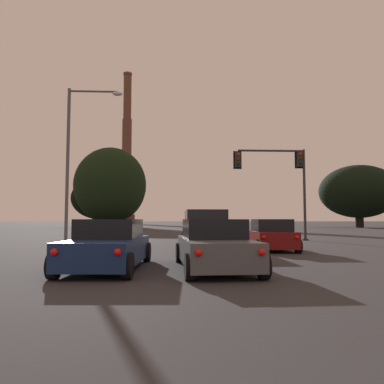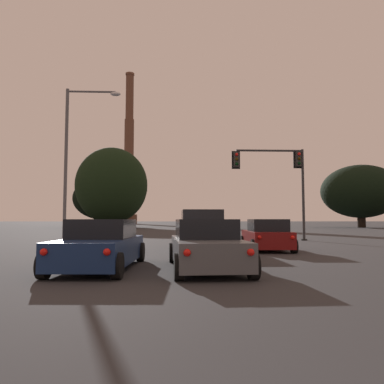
{
  "view_description": "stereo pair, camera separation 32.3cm",
  "coord_description": "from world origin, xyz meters",
  "px_view_note": "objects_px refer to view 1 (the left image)",
  "views": [
    {
      "loc": [
        -1.22,
        0.37,
        1.42
      ],
      "look_at": [
        0.69,
        38.86,
        4.27
      ],
      "focal_mm": 35.0,
      "sensor_mm": 36.0,
      "label": 1
    },
    {
      "loc": [
        -0.9,
        0.35,
        1.42
      ],
      "look_at": [
        0.69,
        38.86,
        4.27
      ],
      "focal_mm": 35.0,
      "sensor_mm": 36.0,
      "label": 2
    }
  ],
  "objects_px": {
    "traffic_light_overhead_right": "(281,171)",
    "smokestack": "(127,164)",
    "suv_center_lane_front": "(205,231)",
    "hatchback_right_lane_front": "(270,236)",
    "street_lamp": "(76,148)",
    "sedan_center_lane_second": "(214,246)",
    "sedan_left_lane_second": "(109,245)"
  },
  "relations": [
    {
      "from": "street_lamp",
      "to": "traffic_light_overhead_right",
      "type": "bearing_deg",
      "value": 9.41
    },
    {
      "from": "hatchback_right_lane_front",
      "to": "street_lamp",
      "type": "height_order",
      "value": "street_lamp"
    },
    {
      "from": "suv_center_lane_front",
      "to": "hatchback_right_lane_front",
      "type": "bearing_deg",
      "value": -3.54
    },
    {
      "from": "traffic_light_overhead_right",
      "to": "smokestack",
      "type": "distance_m",
      "value": 107.56
    },
    {
      "from": "sedan_center_lane_second",
      "to": "suv_center_lane_front",
      "type": "bearing_deg",
      "value": 84.56
    },
    {
      "from": "sedan_center_lane_second",
      "to": "street_lamp",
      "type": "distance_m",
      "value": 15.07
    },
    {
      "from": "hatchback_right_lane_front",
      "to": "traffic_light_overhead_right",
      "type": "relative_size",
      "value": 0.66
    },
    {
      "from": "sedan_left_lane_second",
      "to": "street_lamp",
      "type": "bearing_deg",
      "value": 111.81
    },
    {
      "from": "sedan_left_lane_second",
      "to": "traffic_light_overhead_right",
      "type": "relative_size",
      "value": 0.76
    },
    {
      "from": "hatchback_right_lane_front",
      "to": "street_lamp",
      "type": "bearing_deg",
      "value": 152.98
    },
    {
      "from": "traffic_light_overhead_right",
      "to": "smokestack",
      "type": "bearing_deg",
      "value": 102.85
    },
    {
      "from": "sedan_left_lane_second",
      "to": "suv_center_lane_front",
      "type": "distance_m",
      "value": 7.17
    },
    {
      "from": "suv_center_lane_front",
      "to": "traffic_light_overhead_right",
      "type": "relative_size",
      "value": 0.79
    },
    {
      "from": "suv_center_lane_front",
      "to": "smokestack",
      "type": "xyz_separation_m",
      "value": [
        -17.72,
        111.57,
        19.81
      ]
    },
    {
      "from": "street_lamp",
      "to": "sedan_center_lane_second",
      "type": "bearing_deg",
      "value": -59.68
    },
    {
      "from": "traffic_light_overhead_right",
      "to": "street_lamp",
      "type": "height_order",
      "value": "street_lamp"
    },
    {
      "from": "sedan_center_lane_second",
      "to": "street_lamp",
      "type": "height_order",
      "value": "street_lamp"
    },
    {
      "from": "smokestack",
      "to": "hatchback_right_lane_front",
      "type": "bearing_deg",
      "value": -79.49
    },
    {
      "from": "sedan_center_lane_second",
      "to": "hatchback_right_lane_front",
      "type": "bearing_deg",
      "value": 59.97
    },
    {
      "from": "hatchback_right_lane_front",
      "to": "suv_center_lane_front",
      "type": "xyz_separation_m",
      "value": [
        -3.01,
        0.16,
        0.23
      ]
    },
    {
      "from": "suv_center_lane_front",
      "to": "street_lamp",
      "type": "distance_m",
      "value": 10.56
    },
    {
      "from": "hatchback_right_lane_front",
      "to": "traffic_light_overhead_right",
      "type": "xyz_separation_m",
      "value": [
        2.93,
        8.02,
        4.11
      ]
    },
    {
      "from": "hatchback_right_lane_front",
      "to": "suv_center_lane_front",
      "type": "relative_size",
      "value": 0.84
    },
    {
      "from": "sedan_left_lane_second",
      "to": "suv_center_lane_front",
      "type": "height_order",
      "value": "suv_center_lane_front"
    },
    {
      "from": "hatchback_right_lane_front",
      "to": "suv_center_lane_front",
      "type": "distance_m",
      "value": 3.02
    },
    {
      "from": "suv_center_lane_front",
      "to": "street_lamp",
      "type": "height_order",
      "value": "street_lamp"
    },
    {
      "from": "sedan_left_lane_second",
      "to": "sedan_center_lane_second",
      "type": "relative_size",
      "value": 1.0
    },
    {
      "from": "suv_center_lane_front",
      "to": "street_lamp",
      "type": "relative_size",
      "value": 0.52
    },
    {
      "from": "traffic_light_overhead_right",
      "to": "sedan_left_lane_second",
      "type": "bearing_deg",
      "value": -123.13
    },
    {
      "from": "smokestack",
      "to": "sedan_left_lane_second",
      "type": "bearing_deg",
      "value": -83.04
    },
    {
      "from": "suv_center_lane_front",
      "to": "smokestack",
      "type": "distance_m",
      "value": 114.69
    },
    {
      "from": "traffic_light_overhead_right",
      "to": "street_lamp",
      "type": "xyz_separation_m",
      "value": [
        -13.4,
        -2.22,
        1.01
      ]
    }
  ]
}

